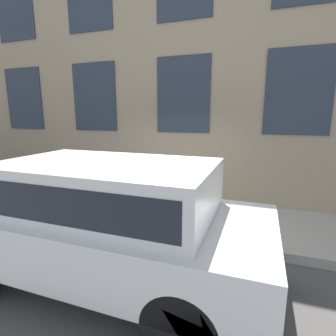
{
  "coord_description": "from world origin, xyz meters",
  "views": [
    {
      "loc": [
        -4.38,
        -1.96,
        2.43
      ],
      "look_at": [
        0.75,
        -0.13,
        1.31
      ],
      "focal_mm": 28.0,
      "sensor_mm": 36.0,
      "label": 1
    }
  ],
  "objects": [
    {
      "name": "person",
      "position": [
        0.87,
        -0.45,
        0.89
      ],
      "size": [
        0.29,
        0.19,
        1.19
      ],
      "rotation": [
        0.0,
        0.0,
        -0.51
      ],
      "color": "#232328",
      "rests_on": "sidewalk"
    },
    {
      "name": "parked_truck_white_near",
      "position": [
        -1.39,
        0.07,
        1.04
      ],
      "size": [
        1.99,
        4.69,
        1.8
      ],
      "color": "black",
      "rests_on": "ground_plane"
    },
    {
      "name": "building_facade",
      "position": [
        2.41,
        0.0,
        4.74
      ],
      "size": [
        0.33,
        40.0,
        9.48
      ],
      "color": "tan",
      "rests_on": "ground_plane"
    },
    {
      "name": "fire_hydrant",
      "position": [
        0.63,
        0.2,
        0.57
      ],
      "size": [
        0.29,
        0.42,
        0.78
      ],
      "color": "gray",
      "rests_on": "sidewalk"
    },
    {
      "name": "sidewalk",
      "position": [
        1.13,
        0.0,
        0.09
      ],
      "size": [
        2.26,
        60.0,
        0.17
      ],
      "color": "#B2ADA3",
      "rests_on": "ground_plane"
    },
    {
      "name": "ground_plane",
      "position": [
        0.0,
        0.0,
        0.0
      ],
      "size": [
        80.0,
        80.0,
        0.0
      ],
      "primitive_type": "plane",
      "color": "#514F4C"
    }
  ]
}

